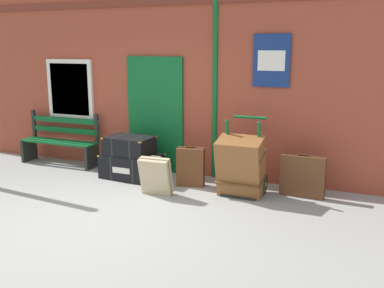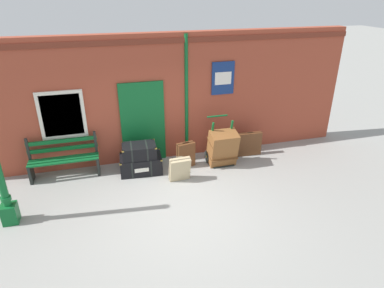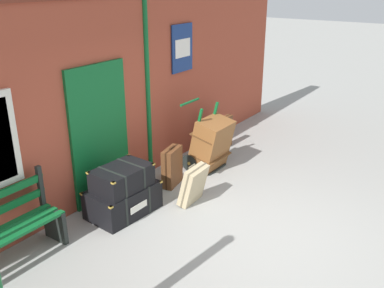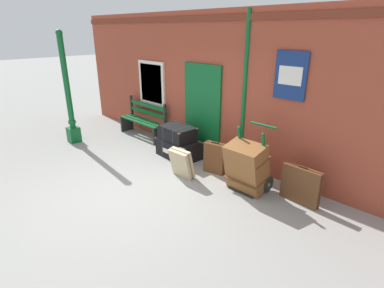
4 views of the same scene
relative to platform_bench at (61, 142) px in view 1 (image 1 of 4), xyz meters
name	(u,v)px [view 1 (image 1 of 4)]	position (x,y,z in m)	size (l,w,h in m)	color
ground_plane	(98,219)	(2.32, -2.16, -0.44)	(60.00, 60.00, 0.00)	gray
brick_facade	(176,85)	(2.30, 0.44, 1.15)	(10.40, 0.35, 3.20)	#9E422D
platform_bench	(61,142)	(0.00, 0.00, 0.00)	(1.60, 0.43, 1.01)	#0F5B28
steamer_trunk_base	(132,166)	(1.77, -0.31, -0.23)	(1.05, 0.72, 0.43)	black
steamer_trunk_middle	(129,146)	(1.75, -0.34, 0.14)	(0.84, 0.59, 0.33)	black
porters_trolley	(244,176)	(3.82, -0.35, -0.17)	(0.71, 0.64, 1.19)	black
large_brown_trunk	(241,166)	(3.82, -0.53, 0.03)	(0.70, 0.62, 0.95)	brown
suitcase_olive	(191,167)	(2.91, -0.34, -0.12)	(0.48, 0.27, 0.68)	brown
suitcase_brown	(303,176)	(4.71, -0.19, -0.12)	(0.69, 0.16, 0.69)	brown
suitcase_tan	(156,176)	(2.59, -0.99, -0.14)	(0.50, 0.32, 0.62)	tan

